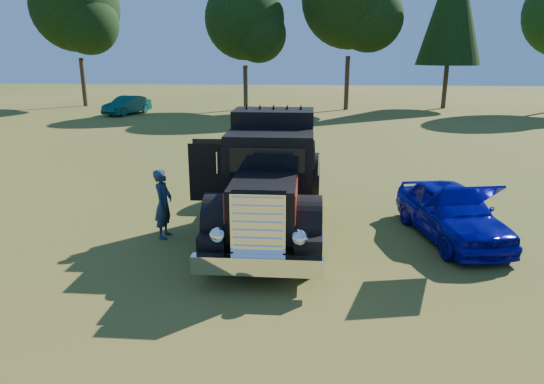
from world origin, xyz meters
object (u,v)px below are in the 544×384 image
(hotrod_coupe, at_px, (452,212))
(spectator_far, at_px, (212,195))
(diamond_t_truck, at_px, (271,183))
(spectator_near, at_px, (163,204))
(distant_teal_car, at_px, (127,105))

(hotrod_coupe, bearing_deg, spectator_far, 174.20)
(diamond_t_truck, height_order, spectator_far, diamond_t_truck)
(diamond_t_truck, relative_size, spectator_near, 4.17)
(spectator_far, bearing_deg, hotrod_coupe, -43.89)
(hotrod_coupe, relative_size, spectator_far, 2.78)
(hotrod_coupe, bearing_deg, distant_teal_car, 125.69)
(spectator_near, bearing_deg, spectator_far, -38.78)
(spectator_near, distance_m, spectator_far, 1.47)
(diamond_t_truck, xyz_separation_m, hotrod_coupe, (4.44, -0.16, -0.60))
(hotrod_coupe, bearing_deg, diamond_t_truck, 177.88)
(diamond_t_truck, height_order, hotrod_coupe, diamond_t_truck)
(hotrod_coupe, xyz_separation_m, spectator_far, (-6.03, 0.61, 0.10))
(spectator_far, xyz_separation_m, distant_teal_car, (-10.91, 22.97, -0.11))
(spectator_far, bearing_deg, diamond_t_truck, -53.82)
(hotrod_coupe, xyz_separation_m, spectator_near, (-7.02, -0.47, 0.18))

